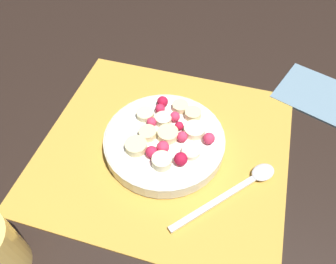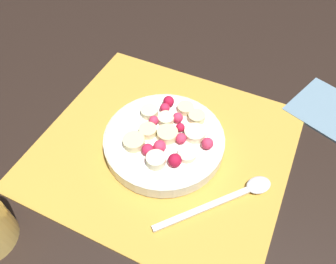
% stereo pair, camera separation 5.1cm
% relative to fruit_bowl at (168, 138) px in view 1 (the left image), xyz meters
% --- Properties ---
extents(ground_plane, '(3.00, 3.00, 0.00)m').
position_rel_fruit_bowl_xyz_m(ground_plane, '(-0.01, -0.00, -0.02)').
color(ground_plane, black).
extents(placemat, '(0.39, 0.36, 0.01)m').
position_rel_fruit_bowl_xyz_m(placemat, '(-0.01, -0.00, -0.02)').
color(placemat, gold).
rests_on(placemat, ground_plane).
extents(fruit_bowl, '(0.19, 0.19, 0.05)m').
position_rel_fruit_bowl_xyz_m(fruit_bowl, '(0.00, 0.00, 0.00)').
color(fruit_bowl, silver).
rests_on(fruit_bowl, placemat).
extents(spoon, '(0.14, 0.15, 0.01)m').
position_rel_fruit_bowl_xyz_m(spoon, '(0.13, -0.04, -0.01)').
color(spoon, silver).
rests_on(spoon, placemat).
extents(napkin, '(0.19, 0.17, 0.01)m').
position_rel_fruit_bowl_xyz_m(napkin, '(0.24, 0.19, -0.02)').
color(napkin, slate).
rests_on(napkin, ground_plane).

